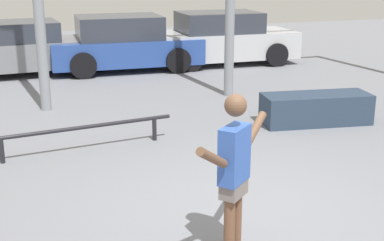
{
  "coord_description": "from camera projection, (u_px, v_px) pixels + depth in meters",
  "views": [
    {
      "loc": [
        -2.31,
        -5.12,
        2.77
      ],
      "look_at": [
        -0.19,
        1.42,
        0.73
      ],
      "focal_mm": 50.0,
      "sensor_mm": 36.0,
      "label": 1
    }
  ],
  "objects": [
    {
      "name": "parked_car_blue",
      "position": [
        124.0,
        44.0,
        14.15
      ],
      "size": [
        3.95,
        1.98,
        1.43
      ],
      "rotation": [
        0.0,
        0.0,
        -0.02
      ],
      "color": "#284793",
      "rests_on": "ground_plane"
    },
    {
      "name": "grind_box",
      "position": [
        316.0,
        109.0,
        9.5
      ],
      "size": [
        1.98,
        0.91,
        0.53
      ],
      "primitive_type": "cube",
      "rotation": [
        0.0,
        0.0,
        -0.13
      ],
      "color": "#28384C",
      "rests_on": "ground_plane"
    },
    {
      "name": "parked_car_silver",
      "position": [
        223.0,
        39.0,
        15.02
      ],
      "size": [
        4.0,
        1.93,
        1.45
      ],
      "rotation": [
        0.0,
        0.0,
        -0.01
      ],
      "color": "#B7BABF",
      "rests_on": "ground_plane"
    },
    {
      "name": "ground_plane",
      "position": [
        246.0,
        213.0,
        6.14
      ],
      "size": [
        36.0,
        36.0,
        0.0
      ],
      "primitive_type": "plane",
      "color": "slate"
    },
    {
      "name": "grind_rail",
      "position": [
        82.0,
        131.0,
        8.08
      ],
      "size": [
        2.85,
        0.46,
        0.4
      ],
      "rotation": [
        0.0,
        0.0,
        0.14
      ],
      "color": "black",
      "rests_on": "ground_plane"
    },
    {
      "name": "skateboarder",
      "position": [
        234.0,
        167.0,
        5.05
      ],
      "size": [
        1.07,
        0.97,
        1.62
      ],
      "rotation": [
        0.0,
        0.0,
        0.73
      ],
      "color": "brown",
      "rests_on": "ground_plane"
    },
    {
      "name": "parked_car_grey",
      "position": [
        14.0,
        49.0,
        13.52
      ],
      "size": [
        4.54,
        2.12,
        1.34
      ],
      "rotation": [
        0.0,
        0.0,
        0.08
      ],
      "color": "slate",
      "rests_on": "ground_plane"
    }
  ]
}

